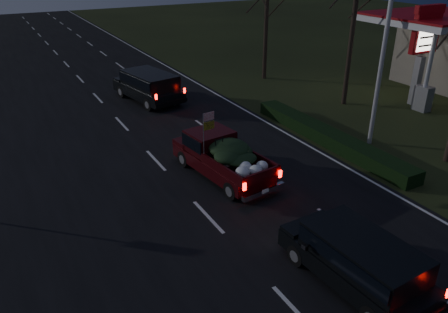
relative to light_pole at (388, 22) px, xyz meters
name	(u,v)px	position (x,y,z in m)	size (l,w,h in m)	color
ground	(208,217)	(-9.50, -2.00, -5.48)	(120.00, 120.00, 0.00)	black
road_asphalt	(208,217)	(-9.50, -2.00, -5.47)	(14.00, 120.00, 0.02)	black
hedge_row	(328,137)	(-1.70, 1.00, -5.18)	(1.00, 10.00, 0.60)	black
light_pole	(388,22)	(0.00, 0.00, 0.00)	(0.50, 0.90, 9.16)	silver
gas_price_pylon	(425,39)	(6.50, 2.99, -1.71)	(2.00, 0.41, 5.57)	gray
gas_canopy	(435,23)	(8.50, 4.00, -1.13)	(7.10, 6.10, 4.88)	silver
bare_tree_far	(267,0)	(2.00, 12.00, -0.25)	(3.60, 3.60, 7.00)	black
pickup_truck	(222,154)	(-7.64, 0.46, -4.55)	(2.38, 4.94, 2.49)	#3B080B
lead_suv	(149,84)	(-6.90, 10.88, -4.40)	(2.96, 5.27, 1.43)	black
rear_suv	(359,257)	(-7.50, -6.87, -4.55)	(2.14, 4.36, 1.23)	black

